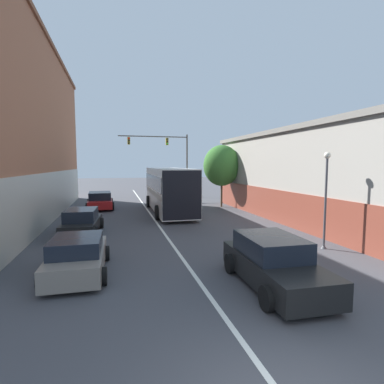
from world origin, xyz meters
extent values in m
cube|color=silver|center=(0.00, 17.06, 0.00)|extent=(0.14, 46.11, 0.01)
cube|color=#B7B2A3|center=(-6.55, 18.86, 1.60)|extent=(0.24, 25.12, 3.20)
cube|color=#9E998E|center=(12.02, 13.70, 2.98)|extent=(9.04, 20.49, 5.96)
cube|color=brown|center=(7.55, 13.70, 1.04)|extent=(0.24, 20.08, 2.08)
cube|color=slate|center=(12.02, 13.70, 5.81)|extent=(9.40, 20.70, 0.30)
cube|color=silver|center=(1.51, 19.42, 1.81)|extent=(2.62, 10.03, 3.17)
cube|color=black|center=(1.51, 19.42, 2.38)|extent=(2.67, 9.83, 1.02)
cube|color=beige|center=(1.51, 19.42, 1.56)|extent=(2.65, 9.93, 0.32)
cube|color=black|center=(1.45, 14.44, 1.81)|extent=(2.45, 0.09, 3.05)
cylinder|color=black|center=(0.27, 22.53, 0.50)|extent=(0.31, 1.00, 1.00)
cylinder|color=black|center=(2.82, 22.50, 0.50)|extent=(0.31, 1.00, 1.00)
cylinder|color=black|center=(0.19, 16.33, 0.50)|extent=(0.31, 1.00, 1.00)
cylinder|color=black|center=(2.75, 16.30, 0.50)|extent=(0.31, 1.00, 1.00)
cube|color=black|center=(2.11, 4.60, 0.54)|extent=(1.90, 4.45, 0.72)
cube|color=black|center=(2.12, 4.87, 1.20)|extent=(1.69, 2.33, 0.60)
cylinder|color=black|center=(1.24, 5.99, 0.33)|extent=(0.24, 0.67, 0.66)
cylinder|color=black|center=(3.07, 5.94, 0.33)|extent=(0.24, 0.67, 0.66)
cylinder|color=black|center=(1.15, 3.27, 0.33)|extent=(0.24, 0.67, 0.66)
cylinder|color=black|center=(2.98, 3.21, 0.33)|extent=(0.24, 0.67, 0.66)
cube|color=red|center=(-3.76, 22.77, 0.49)|extent=(2.05, 4.60, 0.60)
cube|color=black|center=(-3.75, 22.55, 1.10)|extent=(1.82, 2.42, 0.61)
cylinder|color=black|center=(-4.79, 24.14, 0.34)|extent=(0.25, 0.69, 0.68)
cylinder|color=black|center=(-2.85, 24.22, 0.34)|extent=(0.25, 0.69, 0.68)
cylinder|color=black|center=(-4.67, 21.33, 0.34)|extent=(0.25, 0.69, 0.68)
cylinder|color=black|center=(-2.74, 21.41, 0.34)|extent=(0.25, 0.69, 0.68)
cube|color=black|center=(-4.26, 13.48, 0.46)|extent=(1.88, 4.15, 0.59)
cube|color=black|center=(-4.27, 13.28, 1.05)|extent=(1.63, 2.20, 0.60)
cylinder|color=black|center=(-5.03, 14.79, 0.30)|extent=(0.26, 0.62, 0.61)
cylinder|color=black|center=(-3.33, 14.69, 0.30)|extent=(0.26, 0.62, 0.61)
cylinder|color=black|center=(-5.19, 12.28, 0.30)|extent=(0.26, 0.62, 0.61)
cylinder|color=black|center=(-3.49, 12.18, 0.30)|extent=(0.26, 0.62, 0.61)
cube|color=slate|center=(-3.78, 7.26, 0.48)|extent=(1.75, 3.98, 0.64)
cube|color=black|center=(-3.79, 7.06, 1.05)|extent=(1.58, 2.08, 0.50)
cylinder|color=black|center=(-4.64, 8.50, 0.28)|extent=(0.23, 0.56, 0.56)
cylinder|color=black|center=(-2.89, 8.48, 0.28)|extent=(0.23, 0.56, 0.56)
cylinder|color=black|center=(-4.68, 6.05, 0.28)|extent=(0.23, 0.56, 0.56)
cylinder|color=black|center=(-2.92, 6.02, 0.28)|extent=(0.23, 0.56, 0.56)
cylinder|color=#514C47|center=(5.53, 30.11, 3.53)|extent=(0.18, 0.18, 7.06)
cylinder|color=#514C47|center=(1.71, 30.11, 6.76)|extent=(7.63, 0.12, 0.12)
cube|color=#9E8419|center=(3.24, 30.11, 6.24)|extent=(0.28, 0.24, 0.80)
sphere|color=black|center=(3.24, 29.96, 6.48)|extent=(0.18, 0.18, 0.18)
sphere|color=black|center=(3.24, 29.96, 6.24)|extent=(0.18, 0.18, 0.18)
sphere|color=green|center=(3.24, 29.96, 5.99)|extent=(0.18, 0.18, 0.18)
cube|color=#9E8419|center=(-0.96, 30.11, 6.24)|extent=(0.28, 0.24, 0.80)
sphere|color=red|center=(-0.96, 29.96, 6.48)|extent=(0.18, 0.18, 0.18)
sphere|color=black|center=(-0.96, 29.96, 6.24)|extent=(0.18, 0.18, 0.18)
sphere|color=black|center=(-0.96, 29.96, 5.99)|extent=(0.18, 0.18, 0.18)
cone|color=#47474C|center=(6.35, 7.76, 0.10)|extent=(0.26, 0.26, 0.20)
cylinder|color=#47474C|center=(6.35, 7.76, 1.99)|extent=(0.10, 0.10, 3.99)
sphere|color=#EFE5CC|center=(6.35, 7.76, 4.09)|extent=(0.29, 0.29, 0.29)
cylinder|color=brown|center=(6.45, 21.13, 1.12)|extent=(0.17, 0.17, 2.24)
ellipsoid|color=#38702D|center=(6.45, 21.13, 3.60)|extent=(3.20, 2.88, 3.52)
camera|label=1|loc=(-2.50, -3.28, 3.71)|focal=28.00mm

